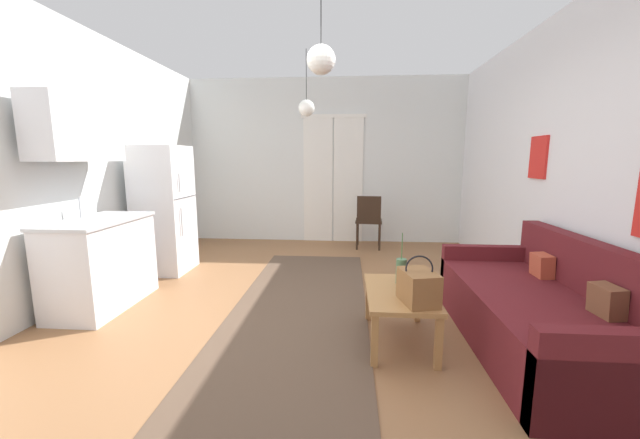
% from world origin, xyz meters
% --- Properties ---
extents(ground_plane, '(5.31, 7.39, 0.10)m').
position_xyz_m(ground_plane, '(0.00, 0.00, -0.05)').
color(ground_plane, '#8E603D').
extents(wall_back, '(4.91, 0.13, 2.82)m').
position_xyz_m(wall_back, '(0.01, 3.44, 1.40)').
color(wall_back, silver).
rests_on(wall_back, ground_plane).
extents(wall_right, '(0.12, 6.99, 2.82)m').
position_xyz_m(wall_right, '(2.40, -0.01, 1.41)').
color(wall_right, silver).
rests_on(wall_right, ground_plane).
extents(wall_left, '(0.12, 6.99, 2.82)m').
position_xyz_m(wall_left, '(-2.40, 0.00, 1.41)').
color(wall_left, silver).
rests_on(wall_left, ground_plane).
extents(area_rug, '(1.29, 3.77, 0.01)m').
position_xyz_m(area_rug, '(-0.05, 0.37, 0.01)').
color(area_rug, brown).
rests_on(area_rug, ground_plane).
extents(couch, '(0.92, 1.95, 0.85)m').
position_xyz_m(couch, '(1.92, -0.28, 0.28)').
color(couch, '#5B191E').
rests_on(couch, ground_plane).
extents(coffee_table, '(0.52, 0.85, 0.42)m').
position_xyz_m(coffee_table, '(0.83, -0.24, 0.36)').
color(coffee_table, '#A87542').
rests_on(coffee_table, ground_plane).
extents(bamboo_vase, '(0.09, 0.09, 0.43)m').
position_xyz_m(bamboo_vase, '(0.86, -0.06, 0.53)').
color(bamboo_vase, '#47704C').
rests_on(bamboo_vase, coffee_table).
extents(handbag, '(0.29, 0.35, 0.35)m').
position_xyz_m(handbag, '(0.93, -0.47, 0.54)').
color(handbag, brown).
rests_on(handbag, coffee_table).
extents(refrigerator, '(0.61, 0.65, 1.62)m').
position_xyz_m(refrigerator, '(-1.95, 1.45, 0.81)').
color(refrigerator, white).
rests_on(refrigerator, ground_plane).
extents(kitchen_counter, '(0.58, 1.07, 2.02)m').
position_xyz_m(kitchen_counter, '(-2.03, 0.26, 0.77)').
color(kitchen_counter, silver).
rests_on(kitchen_counter, ground_plane).
extents(accent_chair, '(0.44, 0.42, 0.87)m').
position_xyz_m(accent_chair, '(0.75, 2.84, 0.50)').
color(accent_chair, black).
rests_on(accent_chair, ground_plane).
extents(pendant_lamp_near, '(0.24, 0.24, 0.69)m').
position_xyz_m(pendant_lamp_near, '(0.18, 0.08, 2.25)').
color(pendant_lamp_near, black).
extents(pendant_lamp_far, '(0.21, 0.21, 0.83)m').
position_xyz_m(pendant_lamp_far, '(-0.14, 1.81, 2.10)').
color(pendant_lamp_far, black).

